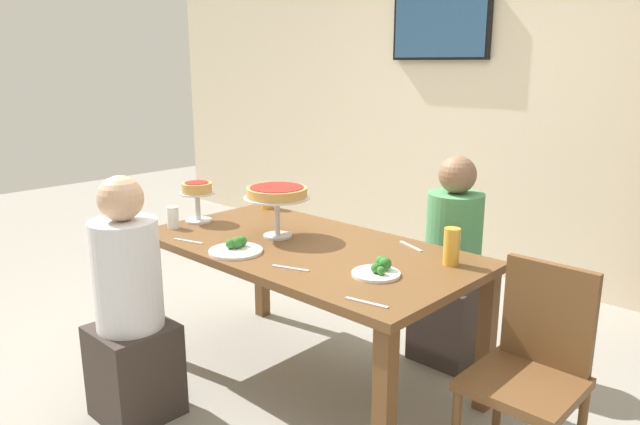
% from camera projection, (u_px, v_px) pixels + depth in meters
% --- Properties ---
extents(ground_plane, '(12.00, 12.00, 0.00)m').
position_uv_depth(ground_plane, '(307.00, 380.00, 3.12)').
color(ground_plane, gray).
extents(rear_partition, '(8.00, 0.12, 2.80)m').
position_uv_depth(rear_partition, '(517.00, 94.00, 4.33)').
color(rear_partition, beige).
rests_on(rear_partition, ground_plane).
extents(dining_table, '(1.71, 0.91, 0.74)m').
position_uv_depth(dining_table, '(306.00, 262.00, 2.96)').
color(dining_table, brown).
rests_on(dining_table, ground_plane).
extents(television, '(0.85, 0.05, 0.50)m').
position_uv_depth(television, '(440.00, 26.00, 4.55)').
color(television, black).
extents(diner_far_right, '(0.34, 0.34, 1.15)m').
position_uv_depth(diner_far_right, '(452.00, 275.00, 3.24)').
color(diner_far_right, '#382D28').
rests_on(diner_far_right, ground_plane).
extents(diner_near_left, '(0.34, 0.34, 1.15)m').
position_uv_depth(diner_near_left, '(131.00, 318.00, 2.70)').
color(diner_near_left, '#382D28').
rests_on(diner_near_left, ground_plane).
extents(chair_head_east, '(0.40, 0.40, 0.87)m').
position_uv_depth(chair_head_east, '(532.00, 365.00, 2.29)').
color(chair_head_east, brown).
rests_on(chair_head_east, ground_plane).
extents(deep_dish_pizza_stand, '(0.34, 0.34, 0.27)m').
position_uv_depth(deep_dish_pizza_stand, '(277.00, 195.00, 3.03)').
color(deep_dish_pizza_stand, silver).
rests_on(deep_dish_pizza_stand, dining_table).
extents(personal_pizza_stand, '(0.20, 0.20, 0.23)m').
position_uv_depth(personal_pizza_stand, '(197.00, 193.00, 3.34)').
color(personal_pizza_stand, silver).
rests_on(personal_pizza_stand, dining_table).
extents(salad_plate_near_diner, '(0.26, 0.26, 0.07)m').
position_uv_depth(salad_plate_near_diner, '(236.00, 248.00, 2.83)').
color(salad_plate_near_diner, white).
rests_on(salad_plate_near_diner, dining_table).
extents(salad_plate_far_diner, '(0.21, 0.21, 0.07)m').
position_uv_depth(salad_plate_far_diner, '(379.00, 270.00, 2.53)').
color(salad_plate_far_diner, white).
rests_on(salad_plate_far_diner, dining_table).
extents(beer_glass_amber_tall, '(0.07, 0.07, 0.17)m').
position_uv_depth(beer_glass_amber_tall, '(452.00, 246.00, 2.64)').
color(beer_glass_amber_tall, gold).
rests_on(beer_glass_amber_tall, dining_table).
extents(beer_glass_amber_short, '(0.07, 0.07, 0.16)m').
position_uv_depth(beer_glass_amber_short, '(267.00, 195.00, 3.67)').
color(beer_glass_amber_short, gold).
rests_on(beer_glass_amber_short, dining_table).
extents(water_glass_clear_near, '(0.06, 0.06, 0.12)m').
position_uv_depth(water_glass_clear_near, '(173.00, 218.00, 3.23)').
color(water_glass_clear_near, white).
rests_on(water_glass_clear_near, dining_table).
extents(cutlery_fork_near, '(0.17, 0.08, 0.00)m').
position_uv_depth(cutlery_fork_near, '(411.00, 246.00, 2.91)').
color(cutlery_fork_near, silver).
rests_on(cutlery_fork_near, dining_table).
extents(cutlery_knife_near, '(0.18, 0.07, 0.00)m').
position_uv_depth(cutlery_knife_near, '(290.00, 268.00, 2.60)').
color(cutlery_knife_near, silver).
rests_on(cutlery_knife_near, dining_table).
extents(cutlery_fork_far, '(0.18, 0.06, 0.00)m').
position_uv_depth(cutlery_fork_far, '(188.00, 241.00, 3.00)').
color(cutlery_fork_far, silver).
rests_on(cutlery_fork_far, dining_table).
extents(cutlery_knife_far, '(0.18, 0.05, 0.00)m').
position_uv_depth(cutlery_knife_far, '(367.00, 303.00, 2.23)').
color(cutlery_knife_far, silver).
rests_on(cutlery_knife_far, dining_table).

